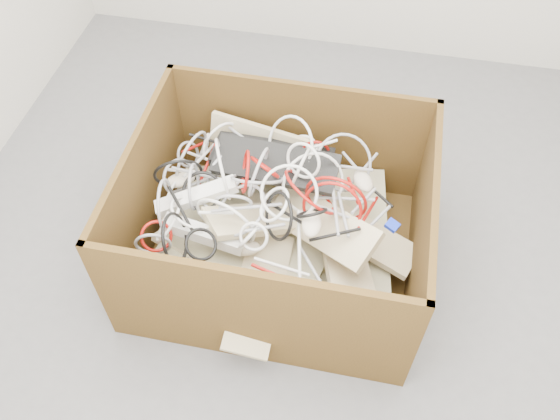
% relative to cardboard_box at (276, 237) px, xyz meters
% --- Properties ---
extents(ground, '(3.00, 3.00, 0.00)m').
position_rel_cardboard_box_xyz_m(ground, '(0.06, 0.03, -0.15)').
color(ground, '#58585B').
rests_on(ground, ground).
extents(cardboard_box, '(1.10, 0.91, 0.58)m').
position_rel_cardboard_box_xyz_m(cardboard_box, '(0.00, 0.00, 0.00)').
color(cardboard_box, '#37270D').
rests_on(cardboard_box, ground).
extents(keyboard_pile, '(1.07, 0.90, 0.36)m').
position_rel_cardboard_box_xyz_m(keyboard_pile, '(0.02, 0.01, 0.12)').
color(keyboard_pile, '#C6BE8C').
rests_on(keyboard_pile, cardboard_box).
extents(mice_scatter, '(0.82, 0.47, 0.20)m').
position_rel_cardboard_box_xyz_m(mice_scatter, '(-0.03, 0.02, 0.22)').
color(mice_scatter, beige).
rests_on(mice_scatter, keyboard_pile).
extents(power_strip_left, '(0.31, 0.18, 0.13)m').
position_rel_cardboard_box_xyz_m(power_strip_left, '(-0.29, -0.04, 0.23)').
color(power_strip_left, white).
rests_on(power_strip_left, keyboard_pile).
extents(power_strip_right, '(0.31, 0.08, 0.10)m').
position_rel_cardboard_box_xyz_m(power_strip_right, '(-0.23, -0.18, 0.19)').
color(power_strip_right, white).
rests_on(power_strip_right, keyboard_pile).
extents(vga_plug, '(0.06, 0.06, 0.03)m').
position_rel_cardboard_box_xyz_m(vga_plug, '(0.44, -0.02, 0.21)').
color(vga_plug, '#0D25C8').
rests_on(vga_plug, keyboard_pile).
extents(cable_tangle, '(0.95, 0.77, 0.41)m').
position_rel_cardboard_box_xyz_m(cable_tangle, '(-0.09, 0.02, 0.25)').
color(cable_tangle, '#95969B').
rests_on(cable_tangle, keyboard_pile).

